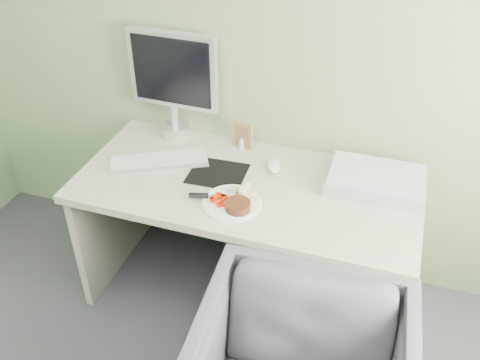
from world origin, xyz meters
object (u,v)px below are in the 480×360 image
(scanner, at_px, (376,181))
(monitor, at_px, (173,79))
(desk, at_px, (247,214))
(plate, at_px, (232,203))

(scanner, distance_m, monitor, 1.11)
(monitor, bearing_deg, scanner, -6.89)
(desk, bearing_deg, plate, -94.99)
(desk, xyz_separation_m, monitor, (-0.49, 0.32, 0.50))
(plate, distance_m, monitor, 0.75)
(desk, xyz_separation_m, plate, (-0.02, -0.17, 0.19))
(scanner, height_order, monitor, monitor)
(plate, distance_m, scanner, 0.67)
(scanner, bearing_deg, monitor, 170.88)
(plate, xyz_separation_m, monitor, (-0.48, 0.49, 0.31))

